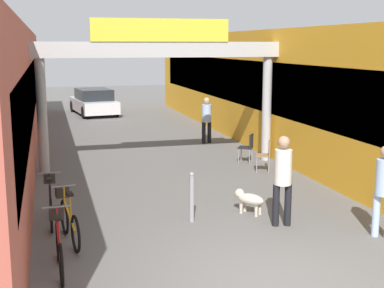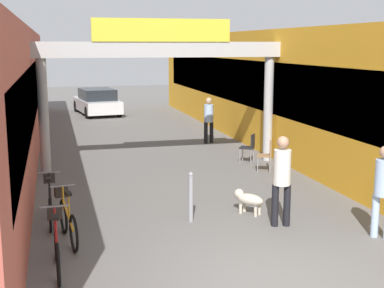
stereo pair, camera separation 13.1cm
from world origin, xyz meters
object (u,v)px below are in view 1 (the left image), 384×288
(dog_on_leash, at_px, (248,199))
(cafe_chair_black_farther, at_px, (248,145))
(parked_car_white, at_px, (94,102))
(bicycle_black_third, at_px, (51,202))
(pedestrian_carrying_crate, at_px, (207,117))
(bicycle_orange_second, at_px, (68,218))
(bollard_post_metal, at_px, (192,197))
(pedestrian_with_dog, at_px, (283,174))
(bicycle_red_nearest, at_px, (59,244))
(cafe_chair_wood_nearer, at_px, (266,153))

(dog_on_leash, distance_m, cafe_chair_black_farther, 5.02)
(parked_car_white, bearing_deg, cafe_chair_black_farther, -74.67)
(dog_on_leash, xyz_separation_m, bicycle_black_third, (-4.09, 0.52, 0.12))
(pedestrian_carrying_crate, relative_size, bicycle_orange_second, 1.00)
(dog_on_leash, height_order, bollard_post_metal, bollard_post_metal)
(cafe_chair_black_farther, bearing_deg, dog_on_leash, -110.99)
(pedestrian_with_dog, height_order, bicycle_black_third, pedestrian_with_dog)
(bollard_post_metal, bearing_deg, pedestrian_carrying_crate, 71.26)
(pedestrian_with_dog, xyz_separation_m, cafe_chair_black_farther, (1.44, 5.59, -0.51))
(dog_on_leash, height_order, cafe_chair_black_farther, cafe_chair_black_farther)
(bollard_post_metal, relative_size, cafe_chair_black_farther, 1.17)
(bicycle_red_nearest, distance_m, cafe_chair_wood_nearer, 7.98)
(bollard_post_metal, bearing_deg, pedestrian_with_dog, -22.95)
(bollard_post_metal, bearing_deg, bicycle_black_third, 165.50)
(bicycle_red_nearest, relative_size, bicycle_black_third, 1.00)
(pedestrian_carrying_crate, distance_m, parked_car_white, 9.90)
(pedestrian_with_dog, bearing_deg, bicycle_black_third, 162.23)
(bicycle_red_nearest, bearing_deg, pedestrian_with_dog, 13.51)
(dog_on_leash, bearing_deg, cafe_chair_black_farther, 69.01)
(pedestrian_carrying_crate, height_order, bicycle_orange_second, pedestrian_carrying_crate)
(pedestrian_carrying_crate, bearing_deg, bicycle_orange_second, -121.00)
(bicycle_red_nearest, bearing_deg, bollard_post_metal, 33.24)
(bicycle_red_nearest, xyz_separation_m, bicycle_orange_second, (0.20, 1.31, 0.00))
(bicycle_red_nearest, xyz_separation_m, parked_car_white, (2.25, 19.51, 0.21))
(pedestrian_carrying_crate, xyz_separation_m, bicycle_black_third, (-5.63, -7.70, -0.52))
(pedestrian_with_dog, xyz_separation_m, bollard_post_metal, (-1.67, 0.71, -0.52))
(bicycle_black_third, relative_size, bollard_post_metal, 1.62)
(bicycle_orange_second, distance_m, parked_car_white, 18.32)
(dog_on_leash, bearing_deg, pedestrian_with_dog, -68.43)
(cafe_chair_wood_nearer, xyz_separation_m, cafe_chair_black_farther, (-0.07, 1.21, 0.00))
(bollard_post_metal, bearing_deg, parked_car_white, 91.36)
(dog_on_leash, bearing_deg, parked_car_white, 95.64)
(dog_on_leash, xyz_separation_m, bicycle_orange_second, (-3.78, -0.64, 0.12))
(bicycle_red_nearest, relative_size, cafe_chair_black_farther, 1.90)
(pedestrian_with_dog, distance_m, bicycle_orange_second, 4.19)
(bollard_post_metal, bearing_deg, bicycle_red_nearest, -146.76)
(bicycle_red_nearest, height_order, cafe_chair_wood_nearer, bicycle_red_nearest)
(bicycle_black_third, xyz_separation_m, parked_car_white, (2.35, 17.04, 0.21))
(pedestrian_with_dog, relative_size, bicycle_orange_second, 1.09)
(pedestrian_carrying_crate, distance_m, dog_on_leash, 8.38)
(bicycle_black_third, xyz_separation_m, bollard_post_metal, (2.77, -0.72, 0.09))
(pedestrian_with_dog, height_order, parked_car_white, pedestrian_with_dog)
(dog_on_leash, height_order, parked_car_white, parked_car_white)
(pedestrian_with_dog, height_order, bicycle_orange_second, pedestrian_with_dog)
(bicycle_red_nearest, height_order, parked_car_white, parked_car_white)
(pedestrian_carrying_crate, distance_m, cafe_chair_black_farther, 3.57)
(pedestrian_with_dog, xyz_separation_m, pedestrian_carrying_crate, (1.18, 9.12, -0.10))
(dog_on_leash, bearing_deg, bicycle_orange_second, -170.34)
(pedestrian_with_dog, relative_size, cafe_chair_wood_nearer, 2.05)
(bicycle_orange_second, relative_size, cafe_chair_wood_nearer, 1.89)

